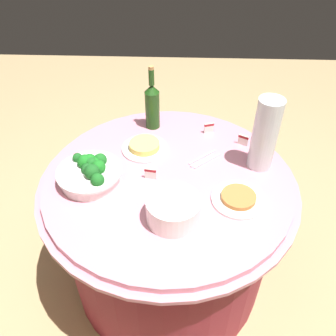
{
  "coord_description": "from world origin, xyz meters",
  "views": [
    {
      "loc": [
        -0.05,
        1.16,
        1.79
      ],
      "look_at": [
        0.0,
        0.0,
        0.79
      ],
      "focal_mm": 37.7,
      "sensor_mm": 36.0,
      "label": 1
    }
  ],
  "objects_px": {
    "broccoli_bowl": "(91,172)",
    "decorative_fruit_vase": "(264,138)",
    "wine_bottle": "(152,105)",
    "food_plate_peanuts": "(238,198)",
    "plate_stack": "(173,209)",
    "label_placard_front": "(243,139)",
    "serving_tongs": "(203,160)",
    "label_placard_mid": "(209,127)",
    "food_plate_noodles": "(145,147)",
    "label_placard_rear": "(150,173)"
  },
  "relations": [
    {
      "from": "broccoli_bowl",
      "to": "decorative_fruit_vase",
      "type": "relative_size",
      "value": 0.82
    },
    {
      "from": "wine_bottle",
      "to": "food_plate_peanuts",
      "type": "bearing_deg",
      "value": 126.29
    },
    {
      "from": "plate_stack",
      "to": "label_placard_front",
      "type": "xyz_separation_m",
      "value": [
        -0.33,
        -0.49,
        -0.02
      ]
    },
    {
      "from": "broccoli_bowl",
      "to": "serving_tongs",
      "type": "bearing_deg",
      "value": -162.13
    },
    {
      "from": "serving_tongs",
      "to": "food_plate_peanuts",
      "type": "distance_m",
      "value": 0.29
    },
    {
      "from": "broccoli_bowl",
      "to": "plate_stack",
      "type": "xyz_separation_m",
      "value": [
        -0.36,
        0.2,
        0.0
      ]
    },
    {
      "from": "label_placard_mid",
      "to": "label_placard_front",
      "type": "bearing_deg",
      "value": 148.4
    },
    {
      "from": "wine_bottle",
      "to": "label_placard_mid",
      "type": "distance_m",
      "value": 0.31
    },
    {
      "from": "food_plate_peanuts",
      "to": "plate_stack",
      "type": "bearing_deg",
      "value": 21.87
    },
    {
      "from": "decorative_fruit_vase",
      "to": "wine_bottle",
      "type": "bearing_deg",
      "value": -30.19
    },
    {
      "from": "food_plate_peanuts",
      "to": "food_plate_noodles",
      "type": "height_order",
      "value": "food_plate_noodles"
    },
    {
      "from": "label_placard_front",
      "to": "food_plate_peanuts",
      "type": "bearing_deg",
      "value": 80.62
    },
    {
      "from": "broccoli_bowl",
      "to": "serving_tongs",
      "type": "height_order",
      "value": "broccoli_bowl"
    },
    {
      "from": "wine_bottle",
      "to": "label_placard_front",
      "type": "height_order",
      "value": "wine_bottle"
    },
    {
      "from": "label_placard_front",
      "to": "decorative_fruit_vase",
      "type": "bearing_deg",
      "value": 109.96
    },
    {
      "from": "broccoli_bowl",
      "to": "plate_stack",
      "type": "height_order",
      "value": "broccoli_bowl"
    },
    {
      "from": "label_placard_front",
      "to": "label_placard_mid",
      "type": "relative_size",
      "value": 1.0
    },
    {
      "from": "wine_bottle",
      "to": "decorative_fruit_vase",
      "type": "xyz_separation_m",
      "value": [
        -0.51,
        0.3,
        0.02
      ]
    },
    {
      "from": "food_plate_peanuts",
      "to": "label_placard_front",
      "type": "xyz_separation_m",
      "value": [
        -0.06,
        -0.39,
        0.02
      ]
    },
    {
      "from": "plate_stack",
      "to": "label_placard_mid",
      "type": "xyz_separation_m",
      "value": [
        -0.17,
        -0.59,
        -0.02
      ]
    },
    {
      "from": "decorative_fruit_vase",
      "to": "food_plate_peanuts",
      "type": "bearing_deg",
      "value": 62.98
    },
    {
      "from": "broccoli_bowl",
      "to": "label_placard_mid",
      "type": "distance_m",
      "value": 0.66
    },
    {
      "from": "broccoli_bowl",
      "to": "label_placard_rear",
      "type": "bearing_deg",
      "value": -174.4
    },
    {
      "from": "plate_stack",
      "to": "food_plate_peanuts",
      "type": "bearing_deg",
      "value": -158.13
    },
    {
      "from": "wine_bottle",
      "to": "serving_tongs",
      "type": "relative_size",
      "value": 2.24
    },
    {
      "from": "plate_stack",
      "to": "label_placard_rear",
      "type": "xyz_separation_m",
      "value": [
        0.11,
        -0.23,
        -0.02
      ]
    },
    {
      "from": "serving_tongs",
      "to": "label_placard_rear",
      "type": "height_order",
      "value": "label_placard_rear"
    },
    {
      "from": "food_plate_peanuts",
      "to": "label_placard_mid",
      "type": "distance_m",
      "value": 0.5
    },
    {
      "from": "decorative_fruit_vase",
      "to": "serving_tongs",
      "type": "height_order",
      "value": "decorative_fruit_vase"
    },
    {
      "from": "decorative_fruit_vase",
      "to": "label_placard_rear",
      "type": "height_order",
      "value": "decorative_fruit_vase"
    },
    {
      "from": "wine_bottle",
      "to": "label_placard_rear",
      "type": "xyz_separation_m",
      "value": [
        -0.02,
        0.41,
        -0.1
      ]
    },
    {
      "from": "plate_stack",
      "to": "wine_bottle",
      "type": "distance_m",
      "value": 0.65
    },
    {
      "from": "wine_bottle",
      "to": "serving_tongs",
      "type": "xyz_separation_m",
      "value": [
        -0.26,
        0.27,
        -0.12
      ]
    },
    {
      "from": "plate_stack",
      "to": "decorative_fruit_vase",
      "type": "distance_m",
      "value": 0.52
    },
    {
      "from": "decorative_fruit_vase",
      "to": "serving_tongs",
      "type": "xyz_separation_m",
      "value": [
        0.25,
        -0.02,
        -0.15
      ]
    },
    {
      "from": "plate_stack",
      "to": "food_plate_noodles",
      "type": "height_order",
      "value": "plate_stack"
    },
    {
      "from": "broccoli_bowl",
      "to": "food_plate_peanuts",
      "type": "bearing_deg",
      "value": 171.16
    },
    {
      "from": "wine_bottle",
      "to": "food_plate_noodles",
      "type": "relative_size",
      "value": 1.53
    },
    {
      "from": "food_plate_noodles",
      "to": "label_placard_mid",
      "type": "distance_m",
      "value": 0.36
    },
    {
      "from": "wine_bottle",
      "to": "plate_stack",
      "type": "bearing_deg",
      "value": 101.15
    },
    {
      "from": "decorative_fruit_vase",
      "to": "food_plate_peanuts",
      "type": "xyz_separation_m",
      "value": [
        0.12,
        0.23,
        -0.14
      ]
    },
    {
      "from": "broccoli_bowl",
      "to": "plate_stack",
      "type": "relative_size",
      "value": 1.33
    },
    {
      "from": "decorative_fruit_vase",
      "to": "label_placard_rear",
      "type": "xyz_separation_m",
      "value": [
        0.49,
        0.11,
        -0.12
      ]
    },
    {
      "from": "plate_stack",
      "to": "label_placard_mid",
      "type": "relative_size",
      "value": 3.82
    },
    {
      "from": "serving_tongs",
      "to": "food_plate_noodles",
      "type": "bearing_deg",
      "value": -14.24
    },
    {
      "from": "plate_stack",
      "to": "decorative_fruit_vase",
      "type": "bearing_deg",
      "value": -138.42
    },
    {
      "from": "wine_bottle",
      "to": "label_placard_rear",
      "type": "relative_size",
      "value": 6.11
    },
    {
      "from": "food_plate_noodles",
      "to": "label_placard_rear",
      "type": "relative_size",
      "value": 4.0
    },
    {
      "from": "broccoli_bowl",
      "to": "food_plate_peanuts",
      "type": "xyz_separation_m",
      "value": [
        -0.63,
        0.1,
        -0.04
      ]
    },
    {
      "from": "broccoli_bowl",
      "to": "label_placard_mid",
      "type": "relative_size",
      "value": 5.09
    }
  ]
}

